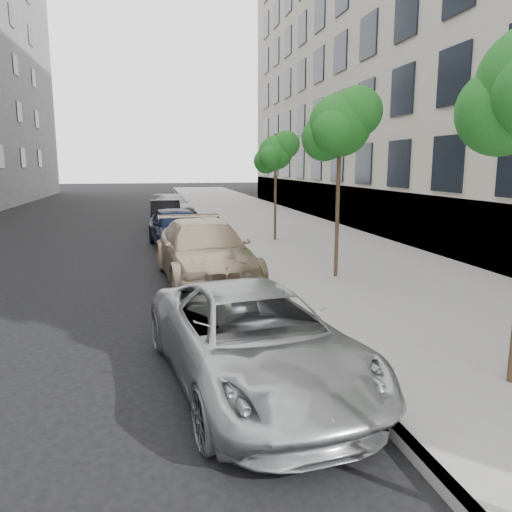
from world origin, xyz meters
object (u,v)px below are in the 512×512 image
object	(u,v)px
tree_mid	(341,125)
sedan_rear	(173,205)
suv	(204,251)
minivan	(254,339)
sedan_black	(165,214)
sedan_blue	(176,228)
tree_far	(276,153)

from	to	relation	value
tree_mid	sedan_rear	distance (m)	18.26
tree_mid	suv	xyz separation A→B (m)	(-3.33, 0.78, -3.16)
minivan	sedan_black	xyz separation A→B (m)	(-0.67, 17.77, -0.01)
sedan_blue	sedan_black	bearing A→B (deg)	86.51
sedan_rear	suv	bearing A→B (deg)	-99.13
suv	sedan_rear	size ratio (longest dim) A/B	1.24
minivan	suv	bearing A→B (deg)	82.10
tree_far	sedan_black	xyz separation A→B (m)	(-4.00, 5.66, -2.76)
sedan_blue	sedan_rear	world-z (taller)	sedan_blue
sedan_black	sedan_rear	xyz separation A→B (m)	(0.58, 5.47, -0.02)
sedan_blue	sedan_black	xyz separation A→B (m)	(-0.22, 5.95, -0.09)
sedan_blue	tree_mid	bearing A→B (deg)	-64.26
suv	sedan_blue	size ratio (longest dim) A/B	1.23
minivan	sedan_rear	bearing A→B (deg)	82.31
minivan	sedan_blue	bearing A→B (deg)	84.29
sedan_rear	sedan_black	bearing A→B (deg)	-105.52
minivan	suv	distance (m)	6.39
suv	sedan_rear	xyz separation A→B (m)	(-0.08, 16.85, -0.15)
tree_far	suv	distance (m)	7.13
tree_far	minivan	size ratio (longest dim) A/B	0.86
tree_far	minivan	world-z (taller)	tree_far
sedan_rear	tree_mid	bearing A→B (deg)	-88.46
suv	sedan_blue	xyz separation A→B (m)	(-0.45, 5.43, -0.04)
minivan	sedan_black	distance (m)	17.78
tree_mid	suv	size ratio (longest dim) A/B	0.88
minivan	tree_mid	bearing A→B (deg)	51.44
tree_mid	suv	bearing A→B (deg)	166.88
tree_mid	suv	world-z (taller)	tree_mid
minivan	sedan_rear	distance (m)	23.24
tree_mid	sedan_rear	world-z (taller)	tree_mid
tree_mid	minivan	world-z (taller)	tree_mid
tree_far	sedan_rear	world-z (taller)	tree_far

